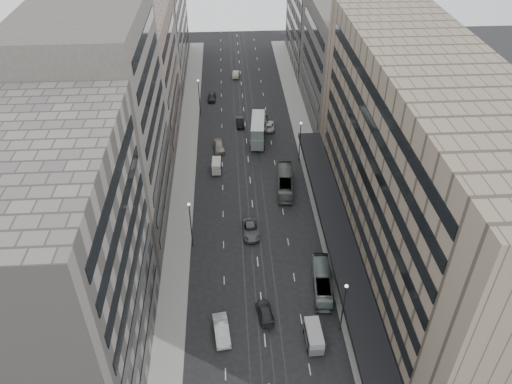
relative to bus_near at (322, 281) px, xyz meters
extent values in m
plane|color=black|center=(-8.50, -2.23, -1.34)|extent=(220.00, 220.00, 0.00)
cube|color=gray|center=(3.50, 35.27, -1.26)|extent=(4.00, 125.00, 0.15)
cube|color=gray|center=(-20.50, 35.27, -1.26)|extent=(4.00, 125.00, 0.15)
cube|color=#796C58|center=(13.00, 5.77, 13.66)|extent=(15.00, 60.00, 30.00)
cube|color=black|center=(3.50, 5.77, 2.66)|extent=(4.40, 60.00, 0.50)
cube|color=#47433D|center=(13.00, 49.77, 10.66)|extent=(15.00, 28.00, 24.00)
cube|color=slate|center=(13.00, 79.77, 12.66)|extent=(15.00, 32.00, 28.00)
cube|color=slate|center=(-30.00, -10.23, 13.66)|extent=(15.00, 28.00, 30.00)
cube|color=#47433D|center=(-30.00, 16.77, 15.66)|extent=(15.00, 26.00, 34.00)
cube|color=#65584E|center=(-30.00, 43.77, 11.16)|extent=(15.00, 28.00, 25.00)
cube|color=slate|center=(-30.00, 76.77, 12.66)|extent=(15.00, 38.00, 28.00)
cylinder|color=#262628|center=(1.20, -7.23, 2.66)|extent=(0.16, 0.16, 8.00)
sphere|color=silver|center=(1.20, -7.23, 6.76)|extent=(0.44, 0.44, 0.44)
cylinder|color=#262628|center=(1.20, 32.77, 2.66)|extent=(0.16, 0.16, 8.00)
sphere|color=silver|center=(1.20, 32.77, 6.76)|extent=(0.44, 0.44, 0.44)
cylinder|color=#262628|center=(-18.20, 9.77, 2.66)|extent=(0.16, 0.16, 8.00)
sphere|color=silver|center=(-18.20, 9.77, 6.76)|extent=(0.44, 0.44, 0.44)
cylinder|color=#262628|center=(-18.20, 52.77, 2.66)|extent=(0.16, 0.16, 8.00)
sphere|color=silver|center=(-18.20, 52.77, 6.76)|extent=(0.44, 0.44, 0.44)
imported|color=gray|center=(0.00, 0.00, 0.00)|extent=(3.17, 9.78, 2.68)
imported|color=gray|center=(-2.49, 23.77, 0.10)|extent=(3.44, 10.50, 2.87)
cube|color=gray|center=(-6.21, 40.32, 0.33)|extent=(3.38, 9.27, 2.32)
cube|color=gray|center=(-6.21, 40.32, 2.49)|extent=(3.29, 8.91, 2.02)
cube|color=silver|center=(-6.21, 40.32, 3.56)|extent=(3.38, 9.27, 0.12)
cylinder|color=black|center=(-7.78, 37.19, -0.83)|extent=(0.38, 1.03, 1.01)
cylinder|color=black|center=(-5.27, 36.95, -0.83)|extent=(0.38, 1.03, 1.01)
cylinder|color=black|center=(-7.16, 43.69, -0.83)|extent=(0.38, 1.03, 1.01)
cylinder|color=black|center=(-4.65, 43.45, -0.83)|extent=(0.38, 1.03, 1.01)
cube|color=slate|center=(-2.51, -8.94, -0.43)|extent=(1.98, 4.49, 1.16)
cube|color=#A5A4A0|center=(-2.51, -8.94, 0.60)|extent=(1.94, 4.40, 0.91)
cylinder|color=black|center=(-3.40, -10.42, -1.01)|extent=(0.20, 0.67, 0.66)
cylinder|color=black|center=(-1.54, -10.37, -1.01)|extent=(0.20, 0.67, 0.66)
cylinder|color=black|center=(-3.48, -7.50, -1.01)|extent=(0.20, 0.67, 0.66)
cylinder|color=black|center=(-1.62, -7.45, -1.01)|extent=(0.20, 0.67, 0.66)
cube|color=beige|center=(-14.55, 30.00, -0.49)|extent=(1.73, 3.65, 1.11)
cube|color=beige|center=(-14.55, 30.00, 0.50)|extent=(1.69, 3.58, 0.87)
cylinder|color=black|center=(-15.40, 28.83, -1.05)|extent=(0.18, 0.58, 0.58)
cylinder|color=black|center=(-13.78, 28.78, -1.05)|extent=(0.18, 0.58, 0.58)
cylinder|color=black|center=(-15.33, 31.21, -1.05)|extent=(0.18, 0.58, 0.58)
cylinder|color=black|center=(-13.71, 31.16, -1.05)|extent=(0.18, 0.58, 0.58)
imported|color=silver|center=(-13.89, -7.01, -0.48)|extent=(2.42, 5.38, 1.71)
imported|color=#5A5A5C|center=(-9.19, 12.06, -0.57)|extent=(2.79, 5.64, 1.54)
imported|color=#29292C|center=(-8.20, -4.34, -0.66)|extent=(2.49, 4.91, 1.37)
imported|color=#A29986|center=(-14.10, 37.62, -0.49)|extent=(2.56, 5.16, 1.69)
imported|color=black|center=(-9.60, 47.32, -0.61)|extent=(1.69, 4.46, 1.45)
imported|color=silver|center=(-3.56, 45.47, -0.64)|extent=(2.60, 5.13, 1.39)
imported|color=#5D5D5F|center=(-4.66, 48.39, -0.48)|extent=(2.50, 5.95, 1.72)
imported|color=black|center=(-15.71, 59.96, -0.59)|extent=(1.93, 4.45, 1.49)
imported|color=#AFA991|center=(-9.71, 72.94, -0.61)|extent=(1.86, 4.53, 1.46)
camera|label=1|loc=(-12.05, -47.27, 50.83)|focal=35.00mm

